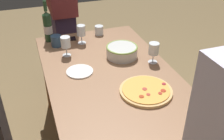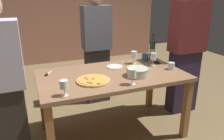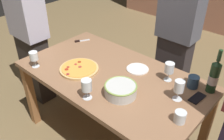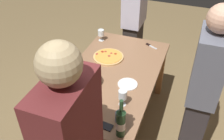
% 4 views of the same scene
% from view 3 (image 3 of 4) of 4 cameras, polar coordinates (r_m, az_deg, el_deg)
% --- Properties ---
extents(ground_plane, '(8.00, 8.00, 0.00)m').
position_cam_3_polar(ground_plane, '(2.56, 0.00, -15.04)').
color(ground_plane, olive).
extents(dining_table, '(1.60, 0.90, 0.75)m').
position_cam_3_polar(dining_table, '(2.12, 0.00, -3.09)').
color(dining_table, '#926748').
rests_on(dining_table, ground).
extents(pizza, '(0.34, 0.34, 0.03)m').
position_cam_3_polar(pizza, '(2.13, -7.69, 0.34)').
color(pizza, '#DFB16E').
rests_on(pizza, dining_table).
extents(serving_bowl, '(0.25, 0.25, 0.09)m').
position_cam_3_polar(serving_bowl, '(1.81, 2.03, -4.59)').
color(serving_bowl, silver).
rests_on(serving_bowl, dining_table).
extents(wine_bottle, '(0.07, 0.07, 0.36)m').
position_cam_3_polar(wine_bottle, '(1.95, 22.71, -1.37)').
color(wine_bottle, '#203F23').
rests_on(wine_bottle, dining_table).
extents(wine_glass_near_pizza, '(0.07, 0.07, 0.16)m').
position_cam_3_polar(wine_glass_near_pizza, '(1.80, 15.40, -3.92)').
color(wine_glass_near_pizza, white).
rests_on(wine_glass_near_pizza, dining_table).
extents(wine_glass_by_bottle, '(0.08, 0.08, 0.16)m').
position_cam_3_polar(wine_glass_by_bottle, '(1.76, -5.95, -3.80)').
color(wine_glass_by_bottle, white).
rests_on(wine_glass_by_bottle, dining_table).
extents(wine_glass_far_left, '(0.07, 0.07, 0.14)m').
position_cam_3_polar(wine_glass_far_left, '(2.22, -17.81, 3.05)').
color(wine_glass_far_left, white).
rests_on(wine_glass_far_left, dining_table).
extents(wine_glass_far_right, '(0.08, 0.08, 0.16)m').
position_cam_3_polar(wine_glass_far_right, '(1.99, 13.23, 0.29)').
color(wine_glass_far_right, white).
rests_on(wine_glass_far_right, dining_table).
extents(cup_amber, '(0.09, 0.09, 0.09)m').
position_cam_3_polar(cup_amber, '(1.99, 18.41, -2.63)').
color(cup_amber, '#2E4C6C').
rests_on(cup_amber, dining_table).
extents(cup_ceramic, '(0.08, 0.08, 0.08)m').
position_cam_3_polar(cup_ceramic, '(1.67, 15.61, -10.51)').
color(cup_ceramic, white).
rests_on(cup_ceramic, dining_table).
extents(side_plate, '(0.19, 0.19, 0.01)m').
position_cam_3_polar(side_plate, '(2.13, 5.98, 0.24)').
color(side_plate, white).
rests_on(side_plate, dining_table).
extents(cell_phone, '(0.08, 0.15, 0.01)m').
position_cam_3_polar(cell_phone, '(1.91, 19.28, -6.18)').
color(cell_phone, black).
rests_on(cell_phone, dining_table).
extents(pizza_knife, '(0.09, 0.15, 0.02)m').
position_cam_3_polar(pizza_knife, '(2.62, -7.45, 6.77)').
color(pizza_knife, silver).
rests_on(pizza_knife, dining_table).
extents(person_host, '(0.40, 0.24, 1.66)m').
position_cam_3_polar(person_host, '(2.61, 15.00, 7.95)').
color(person_host, '#322D30').
rests_on(person_host, ground).
extents(person_guest_left, '(0.40, 0.24, 1.61)m').
position_cam_3_polar(person_guest_left, '(2.75, -18.74, 7.97)').
color(person_guest_left, '#2E2827').
rests_on(person_guest_left, ground).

